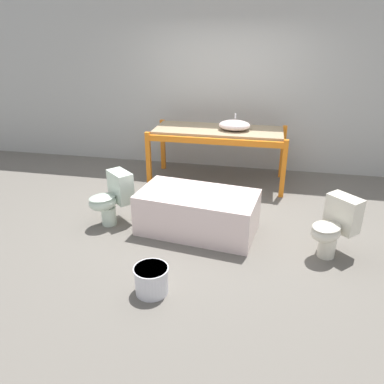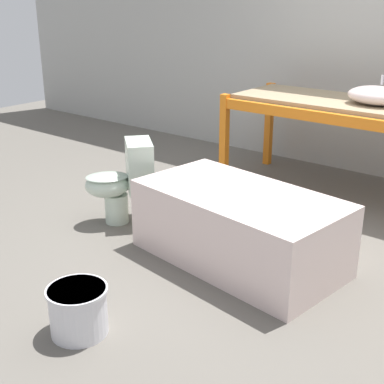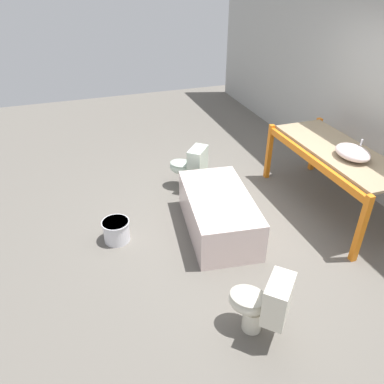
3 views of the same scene
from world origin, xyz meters
TOP-DOWN VIEW (x-y plane):
  - ground_plane at (0.00, 0.00)m, footprint 12.00×12.00m
  - shelving_rack at (-0.02, 1.14)m, footprint 2.12×0.90m
  - sink_basin at (0.23, 1.10)m, footprint 0.48×0.36m
  - bathtub_main at (-0.03, -0.53)m, footprint 1.50×0.93m
  - toilet_far at (-1.13, -0.54)m, footprint 0.59×0.62m
  - bucket_white at (-0.24, -1.78)m, footprint 0.34×0.34m

SIDE VIEW (x-z plane):
  - ground_plane at x=0.00m, z-range 0.00..0.00m
  - bucket_white at x=-0.24m, z-range 0.01..0.28m
  - bathtub_main at x=-0.03m, z-range 0.04..0.55m
  - toilet_far at x=-1.13m, z-range 0.03..0.71m
  - shelving_rack at x=-0.02m, z-range 0.33..1.20m
  - sink_basin at x=0.23m, z-range 0.84..1.07m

